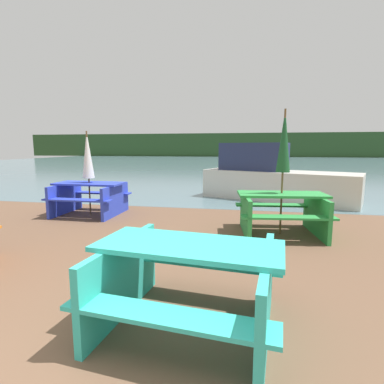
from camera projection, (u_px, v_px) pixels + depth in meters
water at (238, 162)px, 32.31m from camera, size 60.00×50.00×0.00m
far_treeline at (242, 145)px, 51.45m from camera, size 80.00×1.60×4.00m
picnic_table_teal at (189, 278)px, 2.70m from camera, size 1.78×1.55×0.79m
picnic_table_green at (281, 210)px, 5.64m from camera, size 1.75×1.56×0.78m
picnic_table_blue at (90, 195)px, 7.31m from camera, size 1.62×1.38×0.78m
umbrella_white at (88, 155)px, 7.16m from camera, size 0.28×0.28×2.02m
umbrella_darkgreen at (284, 142)px, 5.45m from camera, size 0.26×0.26×2.32m
boat at (272, 179)px, 9.41m from camera, size 4.82×3.00×1.77m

